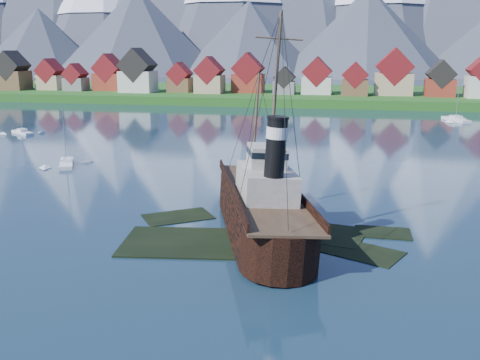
% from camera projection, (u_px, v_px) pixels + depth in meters
% --- Properties ---
extents(ground, '(1400.00, 1400.00, 0.00)m').
position_uv_depth(ground, '(241.00, 239.00, 57.18)').
color(ground, '#162C3E').
rests_on(ground, ground).
extents(shoal, '(31.71, 21.24, 1.14)m').
position_uv_depth(shoal, '(260.00, 236.00, 58.96)').
color(shoal, black).
rests_on(shoal, ground).
extents(shore_bank, '(600.00, 80.00, 3.20)m').
position_uv_depth(shore_bank, '(324.00, 98.00, 218.84)').
color(shore_bank, '#1C4E16').
rests_on(shore_bank, ground).
extents(seawall, '(600.00, 2.50, 2.00)m').
position_uv_depth(seawall, '(318.00, 108.00, 182.71)').
color(seawall, '#3F3D38').
rests_on(seawall, ground).
extents(town, '(250.96, 16.69, 17.30)m').
position_uv_depth(town, '(236.00, 77.00, 206.24)').
color(town, maroon).
rests_on(town, ground).
extents(tugboat_wreck, '(7.23, 31.14, 24.68)m').
position_uv_depth(tugboat_wreck, '(263.00, 203.00, 59.40)').
color(tugboat_wreck, black).
rests_on(tugboat_wreck, ground).
extents(sailboat_a, '(5.81, 8.65, 10.50)m').
position_uv_depth(sailboat_a, '(67.00, 164.00, 93.26)').
color(sailboat_a, white).
rests_on(sailboat_a, ground).
extents(sailboat_c, '(7.73, 5.95, 10.21)m').
position_uv_depth(sailboat_c, '(23.00, 133.00, 127.53)').
color(sailboat_c, white).
rests_on(sailboat_c, ground).
extents(sailboat_e, '(6.56, 11.05, 12.55)m').
position_uv_depth(sailboat_e, '(456.00, 120.00, 150.31)').
color(sailboat_e, white).
rests_on(sailboat_e, ground).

